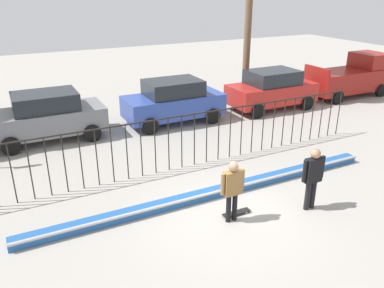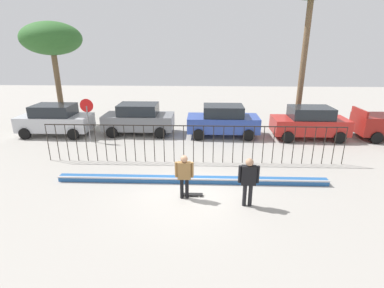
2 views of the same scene
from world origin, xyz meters
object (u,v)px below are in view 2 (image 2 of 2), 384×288
at_px(skateboard, 192,194).
at_px(palm_tree_short, 52,39).
at_px(camera_operator, 249,178).
at_px(parked_car_gray, 139,119).
at_px(parked_car_blue, 223,120).
at_px(parked_car_silver, 55,120).
at_px(parked_car_red, 309,122).
at_px(stop_sign, 87,114).
at_px(skateboarder, 184,173).

height_order(skateboard, palm_tree_short, palm_tree_short).
relative_size(camera_operator, parked_car_gray, 0.41).
relative_size(skateboard, parked_car_blue, 0.19).
bearing_deg(parked_car_silver, parked_car_red, -2.91).
bearing_deg(stop_sign, parked_car_gray, 34.20).
xyz_separation_m(parked_car_silver, parked_car_red, (15.44, -0.09, 0.00)).
xyz_separation_m(skateboarder, palm_tree_short, (-9.11, 9.99, 4.65)).
bearing_deg(camera_operator, parked_car_gray, -13.17).
relative_size(skateboarder, parked_car_silver, 0.39).
height_order(camera_operator, parked_car_gray, parked_car_gray).
relative_size(parked_car_gray, parked_car_red, 1.00).
bearing_deg(skateboard, stop_sign, 120.64).
distance_m(camera_operator, parked_car_silver, 13.39).
distance_m(parked_car_silver, parked_car_blue, 10.32).
bearing_deg(palm_tree_short, parked_car_gray, -18.20).
bearing_deg(parked_car_red, stop_sign, -173.51).
distance_m(parked_car_blue, palm_tree_short, 12.14).
bearing_deg(parked_car_red, parked_car_blue, 178.27).
height_order(stop_sign, palm_tree_short, palm_tree_short).
xyz_separation_m(parked_car_gray, parked_car_blue, (5.23, -0.28, 0.00)).
xyz_separation_m(skateboarder, stop_sign, (-5.88, 6.39, 0.61)).
relative_size(skateboarder, parked_car_gray, 0.39).
height_order(parked_car_red, palm_tree_short, palm_tree_short).
distance_m(skateboarder, stop_sign, 8.70).
bearing_deg(parked_car_gray, parked_car_silver, -174.55).
bearing_deg(parked_car_gray, skateboard, -65.12).
xyz_separation_m(skateboarder, parked_car_gray, (-3.36, 8.10, -0.04)).
height_order(skateboarder, palm_tree_short, palm_tree_short).
xyz_separation_m(skateboarder, parked_car_silver, (-8.45, 7.64, -0.04)).
distance_m(parked_car_red, stop_sign, 12.94).
relative_size(parked_car_blue, stop_sign, 1.72).
bearing_deg(parked_car_red, parked_car_gray, 178.26).
relative_size(skateboard, parked_car_gray, 0.19).
distance_m(camera_operator, palm_tree_short, 16.08).
bearing_deg(parked_car_red, skateboarder, -131.47).
distance_m(parked_car_gray, palm_tree_short, 7.66).
distance_m(parked_car_gray, stop_sign, 3.12).
bearing_deg(camera_operator, stop_sign, 3.55).
distance_m(parked_car_blue, stop_sign, 7.91).
bearing_deg(parked_car_blue, parked_car_gray, 177.54).
bearing_deg(skateboard, skateboarder, -161.86).
xyz_separation_m(parked_car_red, stop_sign, (-12.87, -1.16, 0.64)).
xyz_separation_m(parked_car_gray, stop_sign, (-2.52, -1.71, 0.64)).
distance_m(parked_car_gray, parked_car_red, 10.36).
height_order(camera_operator, parked_car_red, parked_car_red).
relative_size(skateboard, camera_operator, 0.45).
height_order(skateboarder, parked_car_blue, parked_car_blue).
relative_size(parked_car_blue, parked_car_red, 1.00).
bearing_deg(parked_car_silver, parked_car_gray, 2.64).
distance_m(skateboarder, parked_car_silver, 11.39).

